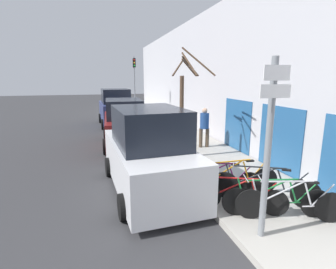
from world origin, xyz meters
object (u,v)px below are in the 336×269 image
Objects in this scene: bicycle_1 at (276,200)px; street_tree at (183,106)px; bicycle_2 at (240,197)px; signpost at (268,146)px; bicycle_3 at (264,187)px; parked_car_2 at (116,109)px; bicycle_5 at (219,179)px; traffic_light at (134,79)px; bicycle_4 at (233,181)px; parked_car_0 at (148,154)px; parked_car_1 at (124,125)px; pedestrian_near at (204,125)px; bicycle_0 at (291,203)px.

street_tree is (-0.55, 4.67, 1.60)m from bicycle_1.
bicycle_2 is (-0.64, 0.39, -0.02)m from bicycle_1.
signpost is at bearing 145.42° from bicycle_1.
bicycle_3 is 12.88m from parked_car_2.
traffic_light is (-0.13, 13.88, 2.52)m from bicycle_5.
bicycle_1 is 13.47m from parked_car_2.
traffic_light is (-0.20, 10.69, 0.90)m from street_tree.
bicycle_3 is 1.09× the size of bicycle_5.
bicycle_4 is 3.85m from street_tree.
parked_car_0 reaches higher than parked_car_1.
pedestrian_near is at bearing 44.23° from parked_car_0.
bicycle_4 is 0.60× the size of street_tree.
bicycle_0 is at bearing -69.30° from parked_car_1.
bicycle_0 is 0.97× the size of bicycle_1.
bicycle_0 is 0.89× the size of bicycle_4.
bicycle_3 is at bearing -42.29° from bicycle_2.
bicycle_5 is (0.10, 2.01, -1.43)m from signpost.
bicycle_3 is 14.96m from traffic_light.
bicycle_1 is 1.29× the size of pedestrian_near.
bicycle_4 reaches higher than bicycle_0.
pedestrian_near reaches higher than bicycle_5.
bicycle_4 is at bearing 79.02° from bicycle_3.
bicycle_5 is 0.42× the size of parked_car_0.
parked_car_2 is at bearing 28.66° from bicycle_1.
bicycle_4 is 1.41× the size of pedestrian_near.
parked_car_0 is at bearing 86.69° from bicycle_3.
bicycle_4 is at bearing -120.49° from bicycle_5.
bicycle_2 is 0.81m from bicycle_3.
bicycle_1 is 0.49× the size of parked_car_1.
parked_car_1 is (-1.70, 8.25, -0.95)m from signpost.
signpost is 0.74× the size of traffic_light.
signpost is 0.78× the size of parked_car_2.
signpost reaches higher than pedestrian_near.
bicycle_1 is 1.13× the size of bicycle_5.
signpost is at bearing 176.60° from bicycle_4.
bicycle_0 is 5.20m from street_tree.
parked_car_0 reaches higher than pedestrian_near.
bicycle_0 is at bearing -50.08° from parked_car_0.
street_tree is at bearing 25.24° from bicycle_1.
bicycle_2 is 0.84× the size of bicycle_3.
parked_car_1 reaches higher than bicycle_0.
parked_car_2 reaches higher than parked_car_0.
bicycle_3 is at bearing -127.03° from bicycle_4.
pedestrian_near is at bearing 7.25° from bicycle_5.
bicycle_4 is at bearing 38.02° from bicycle_1.
bicycle_1 is (-0.18, 0.23, -0.01)m from bicycle_0.
bicycle_3 is 4.39m from street_tree.
bicycle_0 is 0.86m from bicycle_3.
bicycle_3 is 0.88× the size of bicycle_4.
parked_car_0 reaches higher than bicycle_5.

